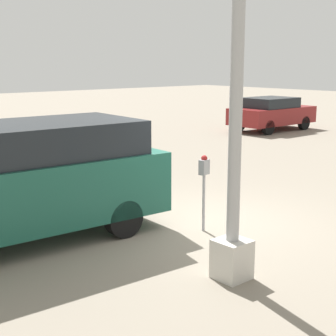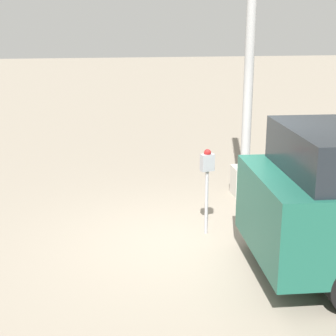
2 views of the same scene
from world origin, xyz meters
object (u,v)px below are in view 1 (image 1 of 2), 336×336
(parking_meter_near, at_px, (204,175))
(parked_van, at_px, (15,178))
(lamp_post, at_px, (235,134))
(car_distant, at_px, (272,113))

(parking_meter_near, height_order, parked_van, parked_van)
(parking_meter_near, xyz_separation_m, parked_van, (2.69, -1.64, 0.06))
(lamp_post, bearing_deg, parked_van, -65.02)
(parking_meter_near, relative_size, parked_van, 0.27)
(parking_meter_near, bearing_deg, lamp_post, 42.84)
(parking_meter_near, height_order, car_distant, car_distant)
(lamp_post, xyz_separation_m, car_distant, (-12.81, -9.39, -1.24))
(lamp_post, bearing_deg, parking_meter_near, -123.67)
(lamp_post, xyz_separation_m, parked_van, (1.56, -3.34, -0.94))
(parking_meter_near, bearing_deg, parked_van, -44.88)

